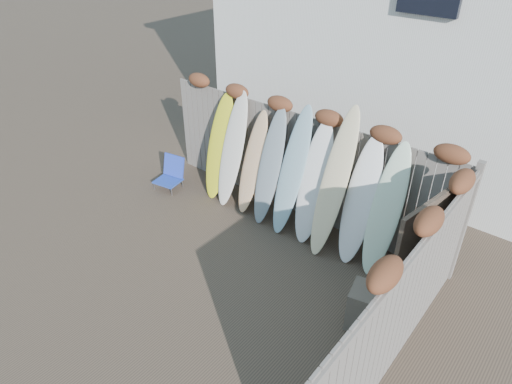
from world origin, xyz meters
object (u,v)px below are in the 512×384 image
Objects in this scene: wooden_crate at (369,309)px; surfboard_0 at (219,147)px; beach_chair at (171,173)px; lattice_panel at (419,262)px.

wooden_crate is 4.29m from surfboard_0.
surfboard_0 is (0.96, 0.49, 0.73)m from beach_chair.
beach_chair is 0.33× the size of lattice_panel.
lattice_panel reaches higher than beach_chair.
surfboard_0 reaches higher than wooden_crate.
surfboard_0 is at bearing 161.85° from wooden_crate.
lattice_panel is 4.44m from surfboard_0.
wooden_crate is 0.95m from lattice_panel.
wooden_crate is 0.32× the size of lattice_panel.
lattice_panel is 0.94× the size of surfboard_0.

